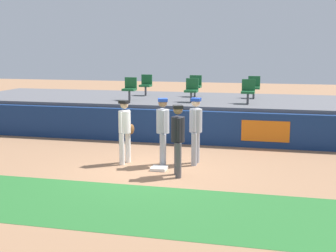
# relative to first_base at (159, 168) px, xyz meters

# --- Properties ---
(ground_plane) EXTENTS (60.00, 60.00, 0.00)m
(ground_plane) POSITION_rel_first_base_xyz_m (-0.10, -0.03, -0.04)
(ground_plane) COLOR #936B4C
(grass_foreground_strip) EXTENTS (18.00, 2.80, 0.01)m
(grass_foreground_strip) POSITION_rel_first_base_xyz_m (-0.10, -2.84, -0.04)
(grass_foreground_strip) COLOR #26662B
(grass_foreground_strip) RESTS_ON ground_plane
(first_base) EXTENTS (0.40, 0.40, 0.08)m
(first_base) POSITION_rel_first_base_xyz_m (0.00, 0.00, 0.00)
(first_base) COLOR white
(first_base) RESTS_ON ground_plane
(player_fielder_home) EXTENTS (0.43, 0.52, 1.75)m
(player_fielder_home) POSITION_rel_first_base_xyz_m (-1.08, 0.45, 0.97)
(player_fielder_home) COLOR white
(player_fielder_home) RESTS_ON ground_plane
(player_runner_visitor) EXTENTS (0.44, 0.49, 1.83)m
(player_runner_visitor) POSITION_rel_first_base_xyz_m (-0.02, 0.47, 1.02)
(player_runner_visitor) COLOR #9EA3AD
(player_runner_visitor) RESTS_ON ground_plane
(player_coach_visitor) EXTENTS (0.37, 0.51, 1.83)m
(player_coach_visitor) POSITION_rel_first_base_xyz_m (0.82, 0.83, 1.02)
(player_coach_visitor) COLOR #9EA3AD
(player_coach_visitor) RESTS_ON ground_plane
(player_umpire) EXTENTS (0.43, 0.48, 1.78)m
(player_umpire) POSITION_rel_first_base_xyz_m (0.60, -0.45, 0.99)
(player_umpire) COLOR #4C4C51
(player_umpire) RESTS_ON ground_plane
(field_wall) EXTENTS (18.00, 0.26, 1.11)m
(field_wall) POSITION_rel_first_base_xyz_m (-0.09, 3.39, 0.52)
(field_wall) COLOR navy
(field_wall) RESTS_ON ground_plane
(bleacher_platform) EXTENTS (18.00, 4.80, 1.23)m
(bleacher_platform) POSITION_rel_first_base_xyz_m (-0.10, 5.96, 0.58)
(bleacher_platform) COLOR #59595E
(bleacher_platform) RESTS_ON ground_plane
(seat_front_left) EXTENTS (0.45, 0.44, 0.84)m
(seat_front_left) POSITION_rel_first_base_xyz_m (-2.37, 4.83, 1.66)
(seat_front_left) COLOR #4C4C51
(seat_front_left) RESTS_ON bleacher_platform
(seat_front_center) EXTENTS (0.45, 0.44, 0.84)m
(seat_front_center) POSITION_rel_first_base_xyz_m (-0.05, 4.83, 1.66)
(seat_front_center) COLOR #4C4C51
(seat_front_center) RESTS_ON bleacher_platform
(seat_front_right) EXTENTS (0.46, 0.44, 0.84)m
(seat_front_right) POSITION_rel_first_base_xyz_m (1.95, 4.83, 1.66)
(seat_front_right) COLOR #4C4C51
(seat_front_right) RESTS_ON bleacher_platform
(seat_back_center) EXTENTS (0.48, 0.44, 0.84)m
(seat_back_center) POSITION_rel_first_base_xyz_m (-0.24, 6.63, 1.66)
(seat_back_center) COLOR #4C4C51
(seat_back_center) RESTS_ON bleacher_platform
(seat_back_right) EXTENTS (0.46, 0.44, 0.84)m
(seat_back_right) POSITION_rel_first_base_xyz_m (2.05, 6.63, 1.66)
(seat_back_right) COLOR #4C4C51
(seat_back_right) RESTS_ON bleacher_platform
(seat_back_left) EXTENTS (0.45, 0.44, 0.84)m
(seat_back_left) POSITION_rel_first_base_xyz_m (-2.27, 6.63, 1.66)
(seat_back_left) COLOR #4C4C51
(seat_back_left) RESTS_ON bleacher_platform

